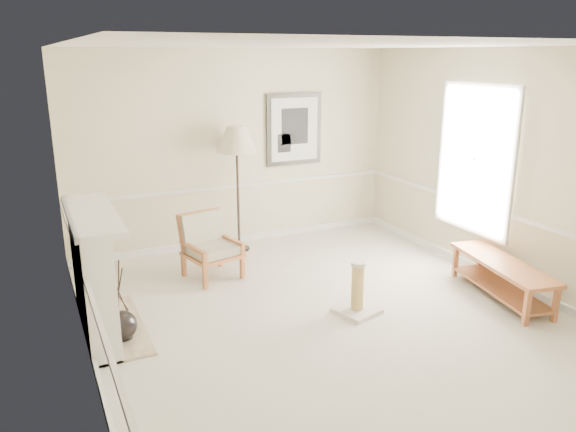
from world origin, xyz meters
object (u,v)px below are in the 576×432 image
object	(u,v)px
floor_lamp	(237,143)
scratching_post	(357,297)
floor_vase	(122,326)
armchair	(208,243)
bench	(502,274)

from	to	relation	value
floor_lamp	scratching_post	distance (m)	2.97
floor_vase	armchair	distance (m)	1.90
bench	scratching_post	size ratio (longest dim) A/B	2.68
floor_lamp	bench	distance (m)	3.91
floor_lamp	bench	size ratio (longest dim) A/B	1.12
bench	floor_lamp	bearing A→B (deg)	127.40
floor_vase	floor_lamp	size ratio (longest dim) A/B	0.48
floor_vase	bench	world-z (taller)	floor_vase
floor_vase	bench	xyz separation A→B (m)	(4.28, -0.83, 0.14)
armchair	floor_lamp	size ratio (longest dim) A/B	0.46
armchair	scratching_post	xyz separation A→B (m)	(1.16, -1.80, -0.26)
floor_lamp	bench	world-z (taller)	floor_lamp
armchair	scratching_post	distance (m)	2.16
floor_vase	floor_lamp	world-z (taller)	floor_lamp
floor_vase	bench	distance (m)	4.37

